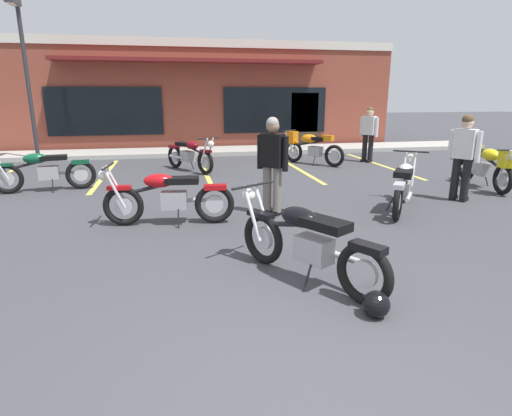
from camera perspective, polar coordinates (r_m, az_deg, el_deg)
ground_plane at (r=6.62m, az=-3.55°, el=-2.62°), size 80.00×80.00×0.00m
sidewalk_kerb at (r=15.14m, az=-8.11°, el=7.66°), size 22.00×1.80×0.14m
brick_storefront_building at (r=18.92m, az=-9.06°, el=14.97°), size 15.70×6.50×3.99m
painted_stall_lines at (r=11.60m, az=-7.03°, el=5.07°), size 10.57×4.80×0.01m
motorcycle_foreground_classic at (r=4.64m, az=6.97°, el=-4.59°), size 1.35×1.86×0.98m
motorcycle_red_sportbike at (r=10.57m, az=29.11°, el=5.17°), size 0.74×2.10×0.98m
motorcycle_black_cruiser at (r=6.78m, az=-12.02°, el=1.57°), size 2.11×0.69×0.98m
motorcycle_blue_standard at (r=10.07m, az=-27.13°, el=4.63°), size 2.10×0.75×0.98m
motorcycle_green_cafe_racer at (r=12.72m, az=7.42°, el=8.34°), size 1.51×1.77×0.98m
motorcycle_orange_scrambler at (r=7.94m, az=19.55°, el=2.98°), size 1.46×1.80×0.98m
motorcycle_cream_vintage at (r=11.55m, az=-9.06°, el=7.26°), size 1.36×1.86×0.98m
person_in_shorts_foreground at (r=13.42m, az=15.17°, el=10.12°), size 0.44×0.54×1.68m
person_by_back_row at (r=7.11m, az=2.26°, el=6.52°), size 0.50×0.49×1.68m
person_near_building at (r=9.01m, az=26.55°, el=6.79°), size 0.42×0.56×1.68m
helmet_on_pavement at (r=4.16m, az=16.10°, el=-12.52°), size 0.26×0.26×0.26m
parking_lot_lamp_post at (r=14.41m, az=-29.21°, el=17.34°), size 0.24×0.76×4.61m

